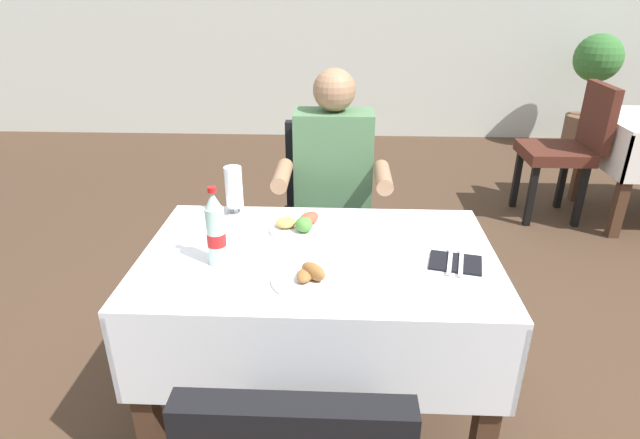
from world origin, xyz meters
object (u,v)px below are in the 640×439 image
at_px(cola_bottle_primary, 216,231).
at_px(background_chair_left, 569,144).
at_px(seated_diner_far, 333,190).
at_px(plate_near_camera, 308,277).
at_px(plate_far_diner, 302,225).
at_px(napkin_cutlery_set, 455,262).
at_px(beer_glass_left, 234,190).
at_px(main_dining_table, 319,295).
at_px(potted_plant_corner, 592,86).
at_px(chair_far_diner_seat, 326,212).

height_order(cola_bottle_primary, background_chair_left, cola_bottle_primary).
xyz_separation_m(seated_diner_far, plate_near_camera, (-0.06, -0.86, 0.05)).
height_order(plate_far_diner, napkin_cutlery_set, plate_far_diner).
xyz_separation_m(plate_far_diner, beer_glass_left, (-0.28, 0.14, 0.08)).
relative_size(seated_diner_far, plate_far_diner, 4.98).
height_order(main_dining_table, plate_near_camera, plate_near_camera).
bearing_deg(plate_far_diner, napkin_cutlery_set, -23.79).
bearing_deg(plate_near_camera, potted_plant_corner, 56.84).
bearing_deg(plate_far_diner, main_dining_table, -67.63).
height_order(plate_near_camera, plate_far_diner, plate_far_diner).
xyz_separation_m(chair_far_diner_seat, cola_bottle_primary, (-0.33, -0.87, 0.31)).
xyz_separation_m(plate_near_camera, potted_plant_corner, (2.54, 3.88, -0.10)).
relative_size(plate_near_camera, background_chair_left, 0.23).
xyz_separation_m(chair_far_diner_seat, beer_glass_left, (-0.35, -0.47, 0.29)).
bearing_deg(plate_near_camera, cola_bottle_primary, 161.15).
bearing_deg(main_dining_table, plate_far_diner, 112.37).
bearing_deg(background_chair_left, chair_far_diner_seat, -143.35).
distance_m(seated_diner_far, cola_bottle_primary, 0.86).
relative_size(napkin_cutlery_set, potted_plant_corner, 0.17).
xyz_separation_m(beer_glass_left, napkin_cutlery_set, (0.81, -0.37, -0.10)).
xyz_separation_m(main_dining_table, cola_bottle_primary, (-0.33, -0.09, 0.29)).
xyz_separation_m(napkin_cutlery_set, background_chair_left, (1.21, 2.08, -0.20)).
bearing_deg(potted_plant_corner, main_dining_table, -124.26).
bearing_deg(beer_glass_left, cola_bottle_primary, -87.19).
height_order(seated_diner_far, beer_glass_left, seated_diner_far).
bearing_deg(potted_plant_corner, plate_far_diner, -126.34).
distance_m(plate_near_camera, plate_far_diner, 0.37).
distance_m(main_dining_table, plate_far_diner, 0.27).
relative_size(plate_far_diner, napkin_cutlery_set, 1.29).
relative_size(main_dining_table, beer_glass_left, 6.16).
xyz_separation_m(plate_near_camera, plate_far_diner, (-0.05, 0.37, 0.00)).
relative_size(seated_diner_far, beer_glass_left, 6.34).
bearing_deg(background_chair_left, plate_near_camera, -127.41).
height_order(cola_bottle_primary, napkin_cutlery_set, cola_bottle_primary).
xyz_separation_m(main_dining_table, potted_plant_corner, (2.51, 3.69, 0.09)).
bearing_deg(background_chair_left, beer_glass_left, -139.80).
distance_m(seated_diner_far, potted_plant_corner, 3.91).
height_order(plate_far_diner, background_chair_left, background_chair_left).
xyz_separation_m(seated_diner_far, cola_bottle_primary, (-0.37, -0.76, 0.15)).
bearing_deg(beer_glass_left, plate_far_diner, -26.29).
bearing_deg(plate_near_camera, background_chair_left, 52.59).
relative_size(seated_diner_far, background_chair_left, 1.30).
distance_m(chair_far_diner_seat, potted_plant_corner, 3.85).
bearing_deg(cola_bottle_primary, plate_far_diner, 45.56).
bearing_deg(napkin_cutlery_set, potted_plant_corner, 61.28).
distance_m(chair_far_diner_seat, beer_glass_left, 0.65).
distance_m(main_dining_table, potted_plant_corner, 4.47).
bearing_deg(beer_glass_left, chair_far_diner_seat, 53.01).
bearing_deg(chair_far_diner_seat, potted_plant_corner, 49.19).
relative_size(plate_near_camera, potted_plant_corner, 0.20).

